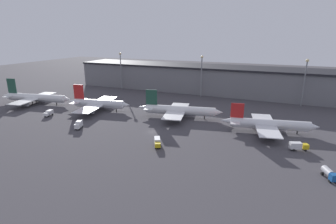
# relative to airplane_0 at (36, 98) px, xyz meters

# --- Properties ---
(ground) EXTENTS (600.00, 600.00, 0.00)m
(ground) POSITION_rel_airplane_0_xyz_m (86.31, -15.37, -3.68)
(ground) COLOR #423F44
(terminal_building) EXTENTS (199.69, 30.01, 18.76)m
(terminal_building) POSITION_rel_airplane_0_xyz_m (86.31, 74.52, 5.74)
(terminal_building) COLOR slate
(terminal_building) RESTS_ON ground
(airplane_0) EXTENTS (46.05, 34.28, 14.77)m
(airplane_0) POSITION_rel_airplane_0_xyz_m (0.00, 0.00, 0.00)
(airplane_0) COLOR white
(airplane_0) RESTS_ON ground
(airplane_1) EXTENTS (36.30, 37.64, 13.90)m
(airplane_1) POSITION_rel_airplane_0_xyz_m (43.76, 3.41, 0.01)
(airplane_1) COLOR silver
(airplane_1) RESTS_ON ground
(airplane_2) EXTENTS (43.22, 31.43, 13.71)m
(airplane_2) POSITION_rel_airplane_0_xyz_m (89.43, 8.54, 0.04)
(airplane_2) COLOR white
(airplane_2) RESTS_ON ground
(airplane_3) EXTENTS (40.35, 32.19, 12.11)m
(airplane_3) POSITION_rel_airplane_0_xyz_m (131.80, 4.30, -0.16)
(airplane_3) COLOR silver
(airplane_3) RESTS_ON ground
(service_vehicle_1) EXTENTS (3.77, 5.52, 3.43)m
(service_vehicle_1) POSITION_rel_airplane_0_xyz_m (54.26, -24.33, -1.79)
(service_vehicle_1) COLOR white
(service_vehicle_1) RESTS_ON ground
(service_vehicle_2) EXTENTS (4.37, 6.60, 2.81)m
(service_vehicle_2) POSITION_rel_airplane_0_xyz_m (150.63, -28.86, -2.01)
(service_vehicle_2) COLOR #195199
(service_vehicle_2) RESTS_ON ground
(service_vehicle_3) EXTENTS (6.79, 4.31, 3.03)m
(service_vehicle_3) POSITION_rel_airplane_0_xyz_m (142.98, -10.91, -1.96)
(service_vehicle_3) COLOR gold
(service_vehicle_3) RESTS_ON ground
(service_vehicle_4) EXTENTS (5.00, 6.90, 2.79)m
(service_vehicle_4) POSITION_rel_airplane_0_xyz_m (94.47, -27.41, -2.07)
(service_vehicle_4) COLOR gold
(service_vehicle_4) RESTS_ON ground
(service_vehicle_5) EXTENTS (3.57, 6.05, 2.77)m
(service_vehicle_5) POSITION_rel_airplane_0_xyz_m (26.80, -15.42, -2.10)
(service_vehicle_5) COLOR white
(service_vehicle_5) RESTS_ON ground
(lamp_post_0) EXTENTS (1.80, 1.80, 27.56)m
(lamp_post_0) POSITION_rel_airplane_0_xyz_m (23.99, 57.32, 13.63)
(lamp_post_0) COLOR slate
(lamp_post_0) RESTS_ON ground
(lamp_post_1) EXTENTS (1.80, 1.80, 27.26)m
(lamp_post_1) POSITION_rel_airplane_0_xyz_m (86.35, 57.32, 13.46)
(lamp_post_1) COLOR slate
(lamp_post_1) RESTS_ON ground
(lamp_post_2) EXTENTS (1.80, 1.80, 27.23)m
(lamp_post_2) POSITION_rel_airplane_0_xyz_m (147.21, 57.32, 13.45)
(lamp_post_2) COLOR slate
(lamp_post_2) RESTS_ON ground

